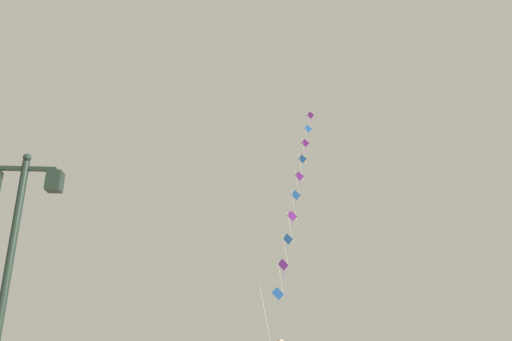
# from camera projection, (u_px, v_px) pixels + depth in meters

# --- Properties ---
(twin_lantern_lamp_post) EXTENTS (1.47, 0.28, 5.05)m
(twin_lantern_lamp_post) POSITION_uv_depth(u_px,v_px,m) (15.00, 231.00, 9.25)
(twin_lantern_lamp_post) COLOR #1E2D23
(twin_lantern_lamp_post) RESTS_ON ground_plane
(kite_train) EXTENTS (3.77, 8.60, 14.13)m
(kite_train) POSITION_uv_depth(u_px,v_px,m) (295.00, 198.00, 22.38)
(kite_train) COLOR brown
(kite_train) RESTS_ON ground_plane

